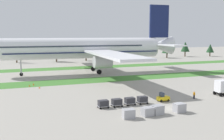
# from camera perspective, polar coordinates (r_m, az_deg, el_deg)

# --- Properties ---
(ground_plane) EXTENTS (400.00, 400.00, 0.00)m
(ground_plane) POSITION_cam_1_polar(r_m,az_deg,el_deg) (54.65, 12.36, -7.92)
(ground_plane) COLOR gray
(grass_strip_near) EXTENTS (320.00, 10.10, 0.01)m
(grass_strip_near) POSITION_cam_1_polar(r_m,az_deg,el_deg) (87.12, -0.88, -1.95)
(grass_strip_near) COLOR #3D752D
(grass_strip_near) RESTS_ON ground
(grass_strip_far) EXTENTS (320.00, 10.10, 0.01)m
(grass_strip_far) POSITION_cam_1_polar(r_m,az_deg,el_deg) (117.63, -6.16, 0.50)
(grass_strip_far) COLOR #3D752D
(grass_strip_far) RESTS_ON ground
(airliner) EXTENTS (68.14, 83.94, 25.69)m
(airliner) POSITION_cam_1_polar(r_m,az_deg,el_deg) (100.84, -4.81, 4.60)
(airliner) COLOR white
(airliner) RESTS_ON ground
(baggage_tug) EXTENTS (2.64, 1.39, 1.97)m
(baggage_tug) POSITION_cam_1_polar(r_m,az_deg,el_deg) (59.84, 10.60, -5.71)
(baggage_tug) COLOR yellow
(baggage_tug) RESTS_ON ground
(cargo_dolly_lead) EXTENTS (2.25, 1.57, 1.55)m
(cargo_dolly_lead) POSITION_cam_1_polar(r_m,az_deg,el_deg) (57.28, 6.37, -6.12)
(cargo_dolly_lead) COLOR #A3A3A8
(cargo_dolly_lead) RESTS_ON ground
(cargo_dolly_second) EXTENTS (2.25, 1.57, 1.55)m
(cargo_dolly_second) POSITION_cam_1_polar(r_m,az_deg,el_deg) (55.97, 3.75, -6.41)
(cargo_dolly_second) COLOR #A3A3A8
(cargo_dolly_second) RESTS_ON ground
(cargo_dolly_third) EXTENTS (2.25, 1.57, 1.55)m
(cargo_dolly_third) POSITION_cam_1_polar(r_m,az_deg,el_deg) (54.78, 1.01, -6.71)
(cargo_dolly_third) COLOR #A3A3A8
(cargo_dolly_third) RESTS_ON ground
(cargo_dolly_fourth) EXTENTS (2.25, 1.57, 1.55)m
(cargo_dolly_fourth) POSITION_cam_1_polar(r_m,az_deg,el_deg) (53.73, -1.85, -7.00)
(cargo_dolly_fourth) COLOR #A3A3A8
(cargo_dolly_fourth) RESTS_ON ground
(ground_crew_marshaller) EXTENTS (0.36, 0.55, 1.74)m
(ground_crew_marshaller) POSITION_cam_1_polar(r_m,az_deg,el_deg) (63.82, 16.81, -4.95)
(ground_crew_marshaller) COLOR black
(ground_crew_marshaller) RESTS_ON ground
(uld_container_0) EXTENTS (2.16, 1.80, 1.60)m
(uld_container_0) POSITION_cam_1_polar(r_m,az_deg,el_deg) (47.56, 3.47, -9.10)
(uld_container_0) COLOR #A3A3A8
(uld_container_0) RESTS_ON ground
(uld_container_1) EXTENTS (2.19, 1.85, 1.65)m
(uld_container_1) POSITION_cam_1_polar(r_m,az_deg,el_deg) (50.37, 9.48, -8.20)
(uld_container_1) COLOR #A3A3A8
(uld_container_1) RESTS_ON ground
(uld_container_2) EXTENTS (2.08, 1.70, 1.67)m
(uld_container_2) POSITION_cam_1_polar(r_m,az_deg,el_deg) (52.47, 13.91, -7.67)
(uld_container_2) COLOR #A3A3A8
(uld_container_2) RESTS_ON ground
(uld_container_3) EXTENTS (2.12, 1.75, 1.55)m
(uld_container_3) POSITION_cam_1_polar(r_m,az_deg,el_deg) (49.16, 7.43, -8.62)
(uld_container_3) COLOR #A3A3A8
(uld_container_3) RESTS_ON ground
(taxiway_marker_0) EXTENTS (0.44, 0.44, 0.49)m
(taxiway_marker_0) POSITION_cam_1_polar(r_m,az_deg,el_deg) (75.26, -14.93, -3.54)
(taxiway_marker_0) COLOR orange
(taxiway_marker_0) RESTS_ON ground
(taxiway_marker_1) EXTENTS (0.44, 0.44, 0.50)m
(taxiway_marker_1) POSITION_cam_1_polar(r_m,az_deg,el_deg) (78.76, -16.90, -3.12)
(taxiway_marker_1) COLOR orange
(taxiway_marker_1) RESTS_ON ground
(taxiway_marker_2) EXTENTS (0.44, 0.44, 0.60)m
(taxiway_marker_2) POSITION_cam_1_polar(r_m,az_deg,el_deg) (80.15, -16.09, -2.88)
(taxiway_marker_2) COLOR orange
(taxiway_marker_2) RESTS_ON ground
(distant_tree_line) EXTENTS (190.77, 11.25, 12.10)m
(distant_tree_line) POSITION_cam_1_polar(r_m,az_deg,el_deg) (146.56, -11.28, 4.39)
(distant_tree_line) COLOR #4C3823
(distant_tree_line) RESTS_ON ground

